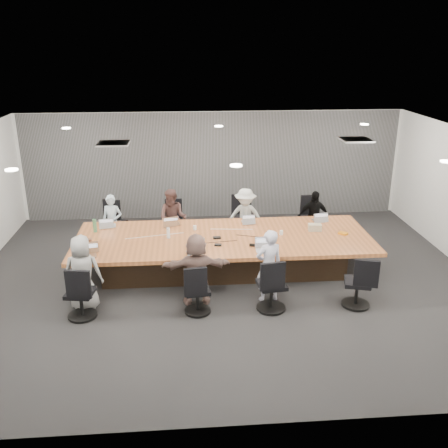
{
  "coord_description": "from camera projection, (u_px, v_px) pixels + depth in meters",
  "views": [
    {
      "loc": [
        -0.75,
        -8.91,
        4.48
      ],
      "look_at": [
        0.0,
        0.4,
        1.05
      ],
      "focal_mm": 40.0,
      "sensor_mm": 36.0,
      "label": 1
    }
  ],
  "objects": [
    {
      "name": "ceiling",
      "position": [
        226.0,
        141.0,
        8.97
      ],
      "size": [
        10.0,
        8.0,
        0.0
      ],
      "primitive_type": "cube",
      "color": "white",
      "rests_on": "wall_back"
    },
    {
      "name": "person_2",
      "position": [
        245.0,
        217.0,
        11.48
      ],
      "size": [
        0.96,
        0.69,
        1.35
      ],
      "primitive_type": "imported",
      "rotation": [
        0.0,
        0.0,
        6.05
      ],
      "color": "#ABB0AC",
      "rests_on": "ground"
    },
    {
      "name": "stapler",
      "position": [
        253.0,
        245.0,
        9.66
      ],
      "size": [
        0.14,
        0.08,
        0.05
      ],
      "primitive_type": "cube",
      "rotation": [
        0.0,
        0.0,
        -0.38
      ],
      "color": "black",
      "rests_on": "conference_table"
    },
    {
      "name": "curtain",
      "position": [
        213.0,
        166.0,
        13.12
      ],
      "size": [
        9.8,
        0.04,
        2.8
      ],
      "primitive_type": "cube",
      "color": "#5E5E60",
      "rests_on": "ground"
    },
    {
      "name": "conference_table",
      "position": [
        224.0,
        252.0,
        10.27
      ],
      "size": [
        6.0,
        2.2,
        0.74
      ],
      "color": "black",
      "rests_on": "ground"
    },
    {
      "name": "snack_packet",
      "position": [
        343.0,
        233.0,
        10.27
      ],
      "size": [
        0.21,
        0.21,
        0.04
      ],
      "primitive_type": "cube",
      "rotation": [
        0.0,
        0.0,
        -0.71
      ],
      "color": "orange",
      "rests_on": "conference_table"
    },
    {
      "name": "wall_back",
      "position": [
        213.0,
        165.0,
        13.2
      ],
      "size": [
        10.0,
        0.0,
        2.8
      ],
      "primitive_type": "cube",
      "rotation": [
        1.57,
        0.0,
        0.0
      ],
      "color": "silver",
      "rests_on": "ground"
    },
    {
      "name": "chair_4",
      "position": [
        81.0,
        297.0,
        8.49
      ],
      "size": [
        0.6,
        0.6,
        0.77
      ],
      "primitive_type": null,
      "rotation": [
        0.0,
        0.0,
        -0.16
      ],
      "color": "black",
      "rests_on": "ground"
    },
    {
      "name": "chair_7",
      "position": [
        357.0,
        286.0,
        8.85
      ],
      "size": [
        0.65,
        0.65,
        0.78
      ],
      "primitive_type": null,
      "rotation": [
        0.0,
        0.0,
        -0.27
      ],
      "color": "black",
      "rests_on": "ground"
    },
    {
      "name": "person_3",
      "position": [
        313.0,
        217.0,
        11.62
      ],
      "size": [
        0.75,
        0.33,
        1.26
      ],
      "primitive_type": "imported",
      "rotation": [
        0.0,
        0.0,
        6.31
      ],
      "color": "black",
      "rests_on": "ground"
    },
    {
      "name": "laptop_2",
      "position": [
        248.0,
        222.0,
        10.94
      ],
      "size": [
        0.3,
        0.22,
        0.02
      ],
      "primitive_type": "cube",
      "rotation": [
        0.0,
        0.0,
        3.22
      ],
      "color": "#B2B2B7",
      "rests_on": "conference_table"
    },
    {
      "name": "cup_white_far",
      "position": [
        195.0,
        228.0,
        10.5
      ],
      "size": [
        0.08,
        0.08,
        0.09
      ],
      "primitive_type": "cylinder",
      "rotation": [
        0.0,
        0.0,
        0.13
      ],
      "color": "white",
      "rests_on": "conference_table"
    },
    {
      "name": "bottle_green_left",
      "position": [
        95.0,
        226.0,
        10.35
      ],
      "size": [
        0.09,
        0.09,
        0.28
      ],
      "primitive_type": "cylinder",
      "rotation": [
        0.0,
        0.0,
        0.22
      ],
      "color": "#427F51",
      "rests_on": "conference_table"
    },
    {
      "name": "chair_5",
      "position": [
        197.0,
        294.0,
        8.65
      ],
      "size": [
        0.55,
        0.55,
        0.72
      ],
      "primitive_type": null,
      "rotation": [
        0.0,
        0.0,
        0.13
      ],
      "color": "black",
      "rests_on": "ground"
    },
    {
      "name": "person_0",
      "position": [
        112.0,
        222.0,
        11.27
      ],
      "size": [
        0.51,
        0.38,
        1.27
      ],
      "primitive_type": "imported",
      "rotation": [
        0.0,
        0.0,
        6.11
      ],
      "color": "silver",
      "rests_on": "ground"
    },
    {
      "name": "person_1",
      "position": [
        173.0,
        218.0,
        11.35
      ],
      "size": [
        0.77,
        0.67,
        1.37
      ],
      "primitive_type": "imported",
      "rotation": [
        0.0,
        0.0,
        6.03
      ],
      "color": "#513532",
      "rests_on": "ground"
    },
    {
      "name": "bottle_clear",
      "position": [
        168.0,
        233.0,
        10.04
      ],
      "size": [
        0.08,
        0.08,
        0.22
      ],
      "primitive_type": "cylinder",
      "rotation": [
        0.0,
        0.0,
        0.27
      ],
      "color": "silver",
      "rests_on": "conference_table"
    },
    {
      "name": "laptop_1",
      "position": [
        172.0,
        224.0,
        10.82
      ],
      "size": [
        0.36,
        0.29,
        0.02
      ],
      "primitive_type": "cube",
      "rotation": [
        0.0,
        0.0,
        3.35
      ],
      "color": "#8C6647",
      "rests_on": "conference_table"
    },
    {
      "name": "person_6",
      "position": [
        269.0,
        266.0,
        8.96
      ],
      "size": [
        0.57,
        0.45,
        1.37
      ],
      "primitive_type": "imported",
      "rotation": [
        0.0,
        0.0,
        3.4
      ],
      "color": "silver",
      "rests_on": "ground"
    },
    {
      "name": "laptop_5",
      "position": [
        196.0,
        253.0,
        9.35
      ],
      "size": [
        0.36,
        0.27,
        0.02
      ],
      "primitive_type": "cube",
      "rotation": [
        0.0,
        0.0,
        0.15
      ],
      "color": "#B2B2B7",
      "rests_on": "conference_table"
    },
    {
      "name": "canvas_bag",
      "position": [
        315.0,
        227.0,
        10.45
      ],
      "size": [
        0.28,
        0.19,
        0.14
      ],
      "primitive_type": "cube",
      "rotation": [
        0.0,
        0.0,
        -0.12
      ],
      "color": "tan",
      "rests_on": "conference_table"
    },
    {
      "name": "floor",
      "position": [
        226.0,
        280.0,
        9.94
      ],
      "size": [
        10.0,
        8.0,
        0.0
      ],
      "primitive_type": "cube",
      "color": "#252526",
      "rests_on": "ground"
    },
    {
      "name": "laptop_6",
      "position": [
        264.0,
        251.0,
        9.45
      ],
      "size": [
        0.31,
        0.21,
        0.02
      ],
      "primitive_type": "cube",
      "rotation": [
        0.0,
        0.0,
        -0.02
      ],
      "color": "#B2B2B7",
      "rests_on": "conference_table"
    },
    {
      "name": "chair_0",
      "position": [
        115.0,
        227.0,
        11.68
      ],
      "size": [
        0.69,
        0.69,
        0.8
      ],
      "primitive_type": null,
      "rotation": [
        0.0,
        0.0,
        2.79
      ],
      "color": "black",
      "rests_on": "ground"
    },
    {
      "name": "chair_6",
      "position": [
        272.0,
        289.0,
        8.73
      ],
      "size": [
        0.61,
        0.61,
        0.81
      ],
      "primitive_type": null,
      "rotation": [
        0.0,
        0.0,
        0.14
      ],
      "color": "black",
      "rests_on": "ground"
    },
    {
      "name": "cup_white_near",
      "position": [
        281.0,
        233.0,
        10.24
      ],
      "size": [
        0.09,
        0.09,
        0.09
      ],
      "primitive_type": "cylinder",
      "rotation": [
        0.0,
        0.0,
        0.37
      ],
      "color": "white",
      "rests_on": "conference_table"
    },
    {
      "name": "chair_1",
      "position": [
        174.0,
        226.0,
        11.79
      ],
      "size": [
        0.53,
        0.53,
        0.75
      ],
      "primitive_type": null,
      "rotation": [
        0.0,
        0.0,
        3.19
      ],
      "color": "black",
      "rests_on": "ground"
    },
    {
      "name": "mic_right",
      "position": [
        217.0,
        238.0,
        10.06
      ],
      "size": [
        0.16,
        0.11,
        0.03
      ],
      "primitive_type": "cube",
      "rotation": [
        0.0,
        0.0,
        0.03
      ],
      "color": "black",
      "rests_on": "conference_table"
    },
    {
      "name": "person_5",
      "position": [
        196.0,
        269.0,
        8.87
      ],
      "size": [
        1.25,
        0.43,
        1.33
      ],
      "primitive_type": "imported",
      "rotation": [
        0.0,
        0.0,
        3.17
      ],
      "color": "#7A5C55",
      "rests_on": "ground"
    },
    {
      "name": "chair_2",
      "position": [
        243.0,
        221.0,
        11.89
      ],
      "size": [
        0.66,
        0.66,
        0.87
      ],
      "primitive_type": null,
      "rotation": [
        0.0,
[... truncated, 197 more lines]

